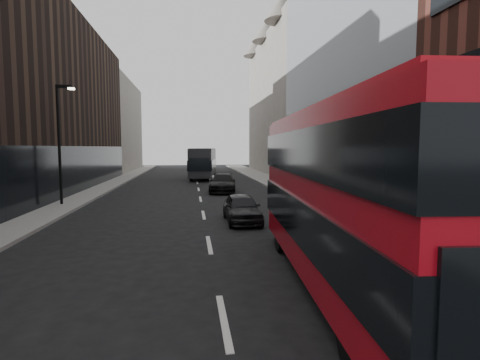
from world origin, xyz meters
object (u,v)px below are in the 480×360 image
object	(u,v)px
red_bus	(349,191)
car_c	(223,183)
street_lamp	(60,136)
car_b	(220,184)
car_a	(242,208)
grey_bus	(203,162)

from	to	relation	value
red_bus	car_c	xyz separation A→B (m)	(-1.33, 20.70, -1.74)
street_lamp	car_b	size ratio (longest dim) A/B	1.82
car_b	car_c	size ratio (longest dim) A/B	0.78
red_bus	car_c	distance (m)	20.82
street_lamp	car_c	distance (m)	12.23
red_bus	car_a	distance (m)	9.00
red_bus	grey_bus	distance (m)	34.14
street_lamp	car_c	bearing A→B (deg)	30.76
car_c	car_a	bearing A→B (deg)	-84.20
car_a	car_b	xyz separation A→B (m)	(-0.06, 12.12, -0.03)
grey_bus	car_b	distance (m)	13.31
street_lamp	car_b	bearing A→B (deg)	31.70
grey_bus	car_a	bearing A→B (deg)	-81.64
car_b	red_bus	bearing A→B (deg)	-90.20
street_lamp	car_a	world-z (taller)	street_lamp
car_a	car_c	world-z (taller)	car_c
red_bus	car_b	distance (m)	20.95
red_bus	grey_bus	size ratio (longest dim) A/B	1.04
street_lamp	red_bus	xyz separation A→B (m)	(11.41, -14.70, -1.73)
street_lamp	red_bus	world-z (taller)	street_lamp
grey_bus	car_c	size ratio (longest dim) A/B	2.17
street_lamp	car_c	world-z (taller)	street_lamp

